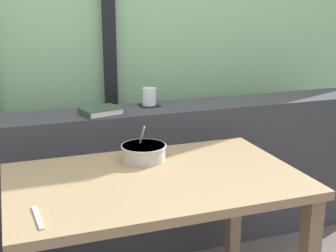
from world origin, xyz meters
name	(u,v)px	position (x,y,z in m)	size (l,w,h in m)	color
window_divider_post	(108,10)	(0.00, 0.98, 1.30)	(0.07, 0.05, 2.60)	black
dark_console_ledge	(132,182)	(0.00, 0.55, 0.40)	(2.80, 0.29, 0.81)	#38383D
breakfast_table	(155,201)	(-0.08, -0.10, 0.58)	(1.14, 0.71, 0.69)	#826849
coaster_square	(149,105)	(0.12, 0.60, 0.81)	(0.10, 0.10, 0.01)	black
juice_glass	(149,97)	(0.12, 0.60, 0.85)	(0.07, 0.07, 0.09)	white
closed_book	(100,111)	(-0.16, 0.51, 0.82)	(0.22, 0.19, 0.03)	#334233
soup_bowl	(144,153)	(-0.06, 0.10, 0.72)	(0.19, 0.19, 0.16)	#BCB7A8
fork_utensil	(38,217)	(-0.54, -0.31, 0.69)	(0.02, 0.17, 0.01)	silver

